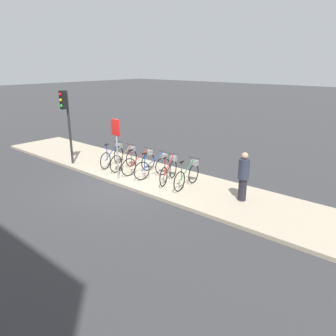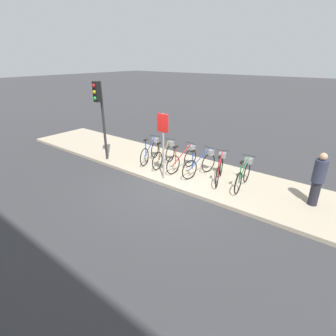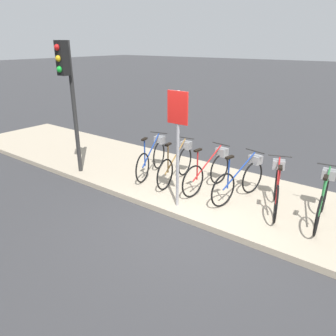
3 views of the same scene
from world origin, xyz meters
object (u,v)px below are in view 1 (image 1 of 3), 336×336
at_px(parked_bicycle_3, 154,166).
at_px(parked_bicycle_4, 169,169).
at_px(traffic_light, 66,112).
at_px(sign_post, 116,139).
at_px(parked_bicycle_0, 113,155).
at_px(parked_bicycle_2, 140,162).
at_px(pedestrian, 243,176).
at_px(parked_bicycle_5, 188,174).
at_px(parked_bicycle_1, 125,158).

relative_size(parked_bicycle_3, parked_bicycle_4, 1.04).
xyz_separation_m(traffic_light, sign_post, (3.09, 0.06, -0.71)).
relative_size(parked_bicycle_0, parked_bicycle_2, 0.97).
relative_size(parked_bicycle_3, traffic_light, 0.53).
height_order(pedestrian, sign_post, sign_post).
bearing_deg(parked_bicycle_2, traffic_light, -159.94).
distance_m(parked_bicycle_3, sign_post, 1.78).
relative_size(parked_bicycle_2, parked_bicycle_5, 1.00).
distance_m(parked_bicycle_5, sign_post, 2.92).
bearing_deg(parked_bicycle_1, parked_bicycle_2, 3.49).
bearing_deg(parked_bicycle_3, parked_bicycle_5, 1.81).
xyz_separation_m(parked_bicycle_1, sign_post, (0.75, -1.05, 1.11)).
height_order(parked_bicycle_3, sign_post, sign_post).
xyz_separation_m(parked_bicycle_3, parked_bicycle_5, (1.59, 0.05, 0.00)).
xyz_separation_m(parked_bicycle_0, parked_bicycle_5, (3.95, 0.10, 0.00)).
height_order(parked_bicycle_5, sign_post, sign_post).
bearing_deg(parked_bicycle_4, parked_bicycle_0, -178.68).
height_order(parked_bicycle_4, traffic_light, traffic_light).
distance_m(parked_bicycle_1, traffic_light, 3.17).
relative_size(traffic_light, sign_post, 1.37).
distance_m(parked_bicycle_1, sign_post, 1.70).
bearing_deg(parked_bicycle_4, sign_post, -145.13).
bearing_deg(traffic_light, parked_bicycle_2, 20.06).
height_order(parked_bicycle_2, parked_bicycle_4, same).
bearing_deg(parked_bicycle_5, parked_bicycle_0, -178.57).
bearing_deg(sign_post, pedestrian, 15.80).
distance_m(parked_bicycle_3, parked_bicycle_5, 1.59).
relative_size(parked_bicycle_2, parked_bicycle_3, 1.01).
bearing_deg(parked_bicycle_5, sign_post, -154.99).
height_order(parked_bicycle_2, traffic_light, traffic_light).
relative_size(parked_bicycle_1, pedestrian, 1.05).
xyz_separation_m(parked_bicycle_0, pedestrian, (6.02, 0.24, 0.38)).
bearing_deg(parked_bicycle_4, pedestrian, 3.21).
bearing_deg(parked_bicycle_3, traffic_light, -163.79).
bearing_deg(parked_bicycle_3, parked_bicycle_1, -178.61).
xyz_separation_m(parked_bicycle_0, parked_bicycle_4, (3.10, 0.07, 0.00)).
distance_m(parked_bicycle_0, parked_bicycle_1, 0.74).
distance_m(parked_bicycle_4, traffic_light, 5.17).
bearing_deg(parked_bicycle_1, sign_post, -54.61).
relative_size(parked_bicycle_2, sign_post, 0.73).
bearing_deg(parked_bicycle_5, parked_bicycle_1, -178.40).
relative_size(parked_bicycle_2, parked_bicycle_4, 1.05).
height_order(parked_bicycle_2, parked_bicycle_5, same).
bearing_deg(parked_bicycle_2, parked_bicycle_3, -0.90).
height_order(parked_bicycle_5, traffic_light, traffic_light).
height_order(parked_bicycle_3, pedestrian, pedestrian).
bearing_deg(sign_post, parked_bicycle_2, 85.27).
height_order(parked_bicycle_2, sign_post, sign_post).
relative_size(parked_bicycle_0, parked_bicycle_3, 0.99).
bearing_deg(parked_bicycle_2, parked_bicycle_0, -177.83).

